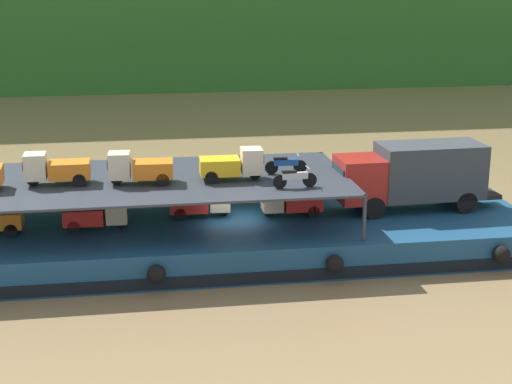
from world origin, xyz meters
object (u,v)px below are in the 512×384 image
(covered_lorry, at_px, (414,174))
(mini_truck_lower_fore, at_px, (290,201))
(mini_truck_lower_mid, at_px, (201,202))
(cargo_barge, at_px, (233,235))
(mini_truck_upper_bow, at_px, (232,164))
(mini_truck_upper_mid, at_px, (56,169))
(motorcycle_upper_centre, at_px, (285,164))
(mini_truck_upper_fore, at_px, (140,168))
(motorcycle_upper_port, at_px, (294,178))
(mini_truck_lower_aft, at_px, (97,214))

(covered_lorry, xyz_separation_m, mini_truck_lower_fore, (-5.80, -0.02, -1.00))
(mini_truck_lower_mid, bearing_deg, cargo_barge, -24.27)
(mini_truck_lower_fore, bearing_deg, mini_truck_upper_bow, -163.85)
(cargo_barge, relative_size, mini_truck_upper_mid, 9.77)
(mini_truck_lower_mid, xyz_separation_m, mini_truck_upper_mid, (-6.21, -0.87, 2.00))
(motorcycle_upper_centre, bearing_deg, mini_truck_upper_bow, -164.14)
(covered_lorry, distance_m, mini_truck_upper_fore, 12.59)
(mini_truck_lower_fore, distance_m, motorcycle_upper_port, 3.03)
(cargo_barge, bearing_deg, motorcycle_upper_centre, 0.75)
(mini_truck_upper_fore, relative_size, motorcycle_upper_port, 1.46)
(covered_lorry, xyz_separation_m, motorcycle_upper_port, (-6.14, -2.47, 0.74))
(mini_truck_upper_bow, height_order, motorcycle_upper_port, mini_truck_upper_bow)
(mini_truck_lower_fore, xyz_separation_m, mini_truck_upper_mid, (-10.22, -0.39, 2.00))
(mini_truck_lower_fore, bearing_deg, motorcycle_upper_centre, -161.14)
(cargo_barge, relative_size, mini_truck_lower_mid, 9.65)
(cargo_barge, relative_size, mini_truck_upper_fore, 9.67)
(motorcycle_upper_port, bearing_deg, mini_truck_lower_fore, 82.12)
(mini_truck_lower_mid, bearing_deg, mini_truck_lower_fore, -6.92)
(cargo_barge, distance_m, mini_truck_upper_mid, 8.31)
(mini_truck_upper_fore, distance_m, motorcycle_upper_centre, 6.50)
(covered_lorry, bearing_deg, mini_truck_upper_fore, -176.23)
(covered_lorry, bearing_deg, mini_truck_lower_mid, 177.27)
(cargo_barge, height_order, mini_truck_lower_mid, mini_truck_lower_mid)
(mini_truck_lower_fore, bearing_deg, cargo_barge, -177.40)
(cargo_barge, height_order, motorcycle_upper_centre, motorcycle_upper_centre)
(cargo_barge, bearing_deg, mini_truck_lower_fore, 2.60)
(mini_truck_lower_aft, distance_m, motorcycle_upper_port, 8.65)
(mini_truck_lower_mid, bearing_deg, motorcycle_upper_centre, -8.74)
(mini_truck_lower_mid, xyz_separation_m, motorcycle_upper_port, (3.68, -2.94, 1.74))
(mini_truck_upper_mid, bearing_deg, mini_truck_lower_mid, 8.01)
(cargo_barge, xyz_separation_m, mini_truck_upper_fore, (-4.06, -0.69, 3.44))
(mini_truck_upper_mid, height_order, mini_truck_upper_fore, same)
(mini_truck_lower_aft, bearing_deg, motorcycle_upper_port, -12.52)
(mini_truck_lower_aft, height_order, mini_truck_upper_fore, mini_truck_upper_fore)
(cargo_barge, height_order, covered_lorry, covered_lorry)
(motorcycle_upper_centre, bearing_deg, mini_truck_upper_fore, -173.67)
(mini_truck_upper_fore, bearing_deg, mini_truck_lower_aft, 174.12)
(covered_lorry, distance_m, motorcycle_upper_centre, 6.11)
(cargo_barge, bearing_deg, covered_lorry, 0.94)
(cargo_barge, xyz_separation_m, motorcycle_upper_port, (2.33, -2.33, 3.18))
(cargo_barge, distance_m, mini_truck_upper_fore, 5.36)
(mini_truck_upper_mid, relative_size, mini_truck_upper_bow, 1.00)
(covered_lorry, bearing_deg, mini_truck_upper_bow, -174.58)
(mini_truck_lower_fore, distance_m, motorcycle_upper_centre, 1.76)
(mini_truck_lower_aft, bearing_deg, mini_truck_lower_mid, 13.45)
(covered_lorry, xyz_separation_m, mini_truck_upper_mid, (-16.03, -0.41, 1.00))
(cargo_barge, bearing_deg, mini_truck_upper_mid, -177.99)
(mini_truck_upper_fore, bearing_deg, motorcycle_upper_port, -14.44)
(covered_lorry, height_order, mini_truck_upper_bow, mini_truck_upper_bow)
(mini_truck_lower_fore, distance_m, mini_truck_upper_bow, 3.48)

